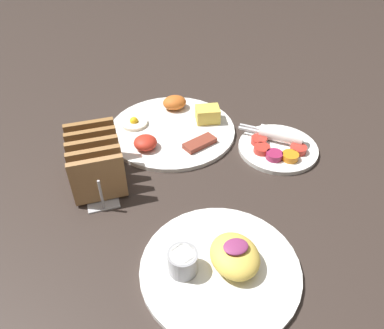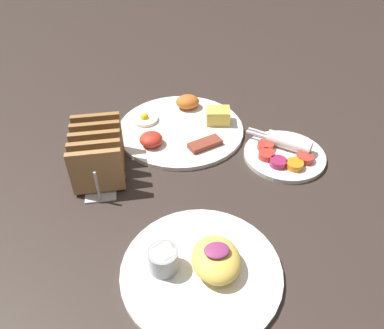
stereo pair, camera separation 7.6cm
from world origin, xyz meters
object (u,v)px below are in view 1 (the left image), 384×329
plate_condiments (278,146)px  plate_foreground (220,264)px  toast_rack (96,162)px  plate_breakfast (173,127)px

plate_condiments → plate_foreground: plate_foreground is taller
plate_foreground → toast_rack: 0.32m
plate_breakfast → plate_foreground: plate_foreground is taller
plate_condiments → plate_foreground: 0.35m
plate_breakfast → plate_foreground: 0.40m
plate_breakfast → plate_foreground: bearing=-93.6°
plate_condiments → plate_foreground: bearing=-131.9°
plate_breakfast → plate_foreground: (-0.03, -0.40, 0.00)m
plate_breakfast → toast_rack: size_ratio=1.67×
plate_foreground → toast_rack: (-0.16, 0.27, 0.03)m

